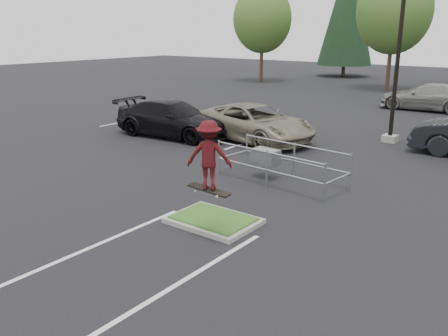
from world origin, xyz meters
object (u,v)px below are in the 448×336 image
Objects in this scene: light_pole at (400,36)px; decid_a at (262,21)px; car_l_black at (172,119)px; conif_a at (348,7)px; car_far_silver at (428,97)px; decid_b at (394,13)px; cart_corral at (269,157)px; car_l_tan at (254,123)px; skateboarder at (209,155)px.

light_pole reaches higher than decid_a.
car_l_black is at bearing -149.53° from light_pole.
conif_a is at bearing 68.09° from decid_a.
conif_a is 2.28× the size of car_far_silver.
light_pole is 1.05× the size of decid_b.
decid_a is at bearing -116.04° from car_far_silver.
conif_a is 2.98× the size of cart_corral.
conif_a is 38.80m from cart_corral.
decid_a is at bearing 43.39° from car_l_tan.
car_l_black is (-3.50, -1.59, 0.02)m from car_l_tan.
decid_a is at bearing 135.75° from light_pole.
decid_a is 0.92× the size of decid_b.
car_l_tan is at bearing -70.15° from car_l_black.
cart_corral is at bearing -2.24° from car_far_silver.
decid_a is 19.78m from car_far_silver.
cart_corral is (13.14, -35.95, -6.34)m from conif_a.
car_l_tan is at bearing -73.17° from conif_a.
skateboarder is 0.30× the size of car_far_silver.
decid_b is 22.61m from car_l_tan.
light_pole is at bearing -44.25° from decid_a.
decid_b reaches higher than decid_a.
light_pole reaches higher than car_far_silver.
light_pole is at bearing 4.80° from car_far_silver.
decid_a is at bearing 18.86° from car_l_black.
skateboarder is (18.69, -31.03, -3.45)m from decid_a.
decid_b reaches higher than car_l_black.
cart_corral is at bearing -130.12° from car_l_tan.
car_far_silver is (3.93, 13.41, 0.01)m from car_l_tan.
car_l_black is (-7.14, 2.95, 0.08)m from cart_corral.
decid_b is at bearing -148.79° from car_far_silver.
decid_b is (-6.51, 18.53, 1.48)m from light_pole.
decid_b is at bearing 107.00° from cart_corral.
light_pole is 1.73× the size of car_l_tan.
car_far_silver is at bearing -53.27° from conif_a.
car_far_silver is at bearing -116.86° from skateboarder.
skateboarder reaches higher than car_l_tan.
cart_corral is at bearing -103.03° from skateboarder.
decid_a is 31.50m from cart_corral.
cart_corral is (5.15, -26.48, -5.29)m from decid_b.
decid_b is at bearing -49.83° from conif_a.
car_l_black is (-8.68, 8.00, -1.29)m from skateboarder.
car_l_black is at bearing -66.51° from decid_a.
car_l_tan is at bearing -57.79° from decid_a.
decid_b is 2.21× the size of cart_corral.
decid_a is (-18.51, 18.03, 1.02)m from light_pole.
light_pole is 1.76× the size of car_l_black.
car_l_black reaches higher than car_l_tan.
conif_a is (4.01, 9.97, 1.52)m from decid_a.
decid_b is 1.67× the size of car_l_black.
light_pole is at bearing -70.65° from decid_b.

